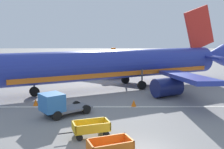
# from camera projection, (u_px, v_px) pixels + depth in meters

# --- Properties ---
(apron_stripe) EXTENTS (120.00, 0.36, 0.01)m
(apron_stripe) POSITION_uv_depth(u_px,v_px,m) (131.00, 107.00, 25.64)
(apron_stripe) COLOR silver
(apron_stripe) RESTS_ON ground
(airplane) EXTENTS (35.41, 29.13, 11.34)m
(airplane) POSITION_uv_depth(u_px,v_px,m) (124.00, 65.00, 34.39)
(airplane) COLOR #28389E
(airplane) RESTS_ON ground
(baggage_cart_nearest) EXTENTS (3.58, 2.20, 1.07)m
(baggage_cart_nearest) POSITION_uv_depth(u_px,v_px,m) (110.00, 148.00, 15.10)
(baggage_cart_nearest) COLOR orange
(baggage_cart_nearest) RESTS_ON ground
(baggage_cart_second_in_row) EXTENTS (3.60, 2.12, 1.07)m
(baggage_cart_second_in_row) POSITION_uv_depth(u_px,v_px,m) (91.00, 128.00, 18.24)
(baggage_cart_second_in_row) COLOR gold
(baggage_cart_second_in_row) RESTS_ON ground
(service_truck_beside_carts) EXTENTS (4.62, 4.18, 2.10)m
(service_truck_beside_carts) POSITION_uv_depth(u_px,v_px,m) (57.00, 104.00, 22.45)
(service_truck_beside_carts) COLOR slate
(service_truck_beside_carts) RESTS_ON ground
(traffic_cone_near_plane) EXTENTS (0.52, 0.52, 0.68)m
(traffic_cone_near_plane) POSITION_uv_depth(u_px,v_px,m) (36.00, 102.00, 26.03)
(traffic_cone_near_plane) COLOR orange
(traffic_cone_near_plane) RESTS_ON ground
(traffic_cone_mid_apron) EXTENTS (0.51, 0.51, 0.67)m
(traffic_cone_mid_apron) POSITION_uv_depth(u_px,v_px,m) (134.00, 103.00, 25.74)
(traffic_cone_mid_apron) COLOR orange
(traffic_cone_mid_apron) RESTS_ON ground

